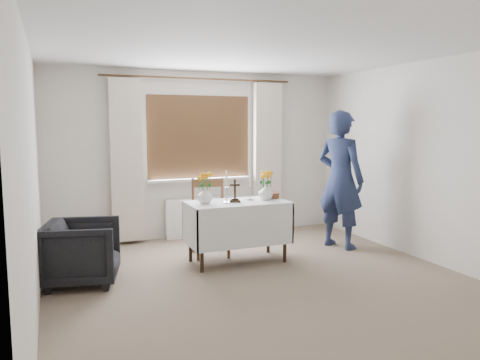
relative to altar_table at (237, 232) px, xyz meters
The scene contains 12 objects.
ground 1.06m from the altar_table, 91.37° to the right, with size 5.00×5.00×0.00m, color #86705D.
altar_table is the anchor object (origin of this frame).
wooden_chair 0.48m from the altar_table, 118.16° to the left, with size 0.46×0.46×1.00m, color brown, non-canonical shape.
armchair 1.85m from the altar_table, behind, with size 0.74×0.76×0.69m, color black.
person 1.69m from the altar_table, ahead, with size 0.69×0.46×1.90m, color navy.
radiator 1.44m from the altar_table, 90.94° to the left, with size 1.10×0.10×0.60m, color white.
wooden_cross 0.52m from the altar_table, 158.42° to the right, with size 0.13×0.09×0.28m, color black, non-canonical shape.
candlestick_left 0.60m from the altar_table, behind, with size 0.11×0.11×0.39m, color silver, non-canonical shape.
candlestick_right 0.58m from the altar_table, ahead, with size 0.10×0.10×0.34m, color silver, non-canonical shape.
flower_vase_left 0.63m from the altar_table, behind, with size 0.19×0.19×0.20m, color white.
flower_vase_right 0.61m from the altar_table, ahead, with size 0.18×0.18×0.19m, color white.
wicker_basket 0.67m from the altar_table, 10.37° to the left, with size 0.19×0.19×0.07m, color brown.
Camera 1 is at (-2.09, -4.31, 1.71)m, focal length 35.00 mm.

